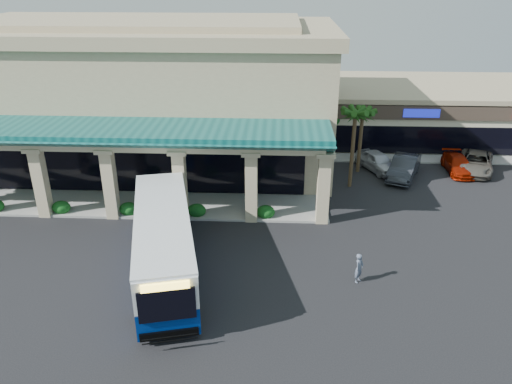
# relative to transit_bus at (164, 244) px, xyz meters

# --- Properties ---
(ground) EXTENTS (110.00, 110.00, 0.00)m
(ground) POSITION_rel_transit_bus_xyz_m (2.73, 1.00, -1.70)
(ground) COLOR black
(main_building) EXTENTS (30.80, 14.80, 11.35)m
(main_building) POSITION_rel_transit_bus_xyz_m (-5.27, 17.00, 3.98)
(main_building) COLOR tan
(main_building) RESTS_ON ground
(arcade) EXTENTS (30.00, 6.20, 5.70)m
(arcade) POSITION_rel_transit_bus_xyz_m (-5.27, 7.80, 1.15)
(arcade) COLOR #0C4C4B
(arcade) RESTS_ON ground
(strip_mall) EXTENTS (22.50, 12.50, 4.90)m
(strip_mall) POSITION_rel_transit_bus_xyz_m (20.73, 25.00, 0.75)
(strip_mall) COLOR beige
(strip_mall) RESTS_ON ground
(palm_0) EXTENTS (2.40, 2.40, 6.60)m
(palm_0) POSITION_rel_transit_bus_xyz_m (11.23, 12.00, 1.60)
(palm_0) COLOR #194211
(palm_0) RESTS_ON ground
(palm_1) EXTENTS (2.40, 2.40, 5.80)m
(palm_1) POSITION_rel_transit_bus_xyz_m (12.23, 15.00, 1.20)
(palm_1) COLOR #194211
(palm_1) RESTS_ON ground
(broadleaf_tree) EXTENTS (2.60, 2.60, 4.81)m
(broadleaf_tree) POSITION_rel_transit_bus_xyz_m (10.23, 20.00, 0.71)
(broadleaf_tree) COLOR #104A14
(broadleaf_tree) RESTS_ON ground
(transit_bus) EXTENTS (5.66, 12.48, 3.40)m
(transit_bus) POSITION_rel_transit_bus_xyz_m (0.00, 0.00, 0.00)
(transit_bus) COLOR navy
(transit_bus) RESTS_ON ground
(pedestrian) EXTENTS (0.65, 0.71, 1.62)m
(pedestrian) POSITION_rel_transit_bus_xyz_m (10.16, -0.41, -0.89)
(pedestrian) COLOR slate
(pedestrian) RESTS_ON ground
(car_silver) EXTENTS (3.49, 4.78, 1.51)m
(car_silver) POSITION_rel_transit_bus_xyz_m (13.81, 15.36, -0.94)
(car_silver) COLOR silver
(car_silver) RESTS_ON ground
(car_white) EXTENTS (3.61, 5.39, 1.68)m
(car_white) POSITION_rel_transit_bus_xyz_m (15.57, 13.92, -0.86)
(car_white) COLOR #2C2F36
(car_white) RESTS_ON ground
(car_red) EXTENTS (1.89, 4.48, 1.29)m
(car_red) POSITION_rel_transit_bus_xyz_m (20.12, 15.23, -1.05)
(car_red) COLOR #961A05
(car_red) RESTS_ON ground
(car_gray) EXTENTS (4.12, 5.80, 1.47)m
(car_gray) POSITION_rel_transit_bus_xyz_m (21.63, 15.54, -0.96)
(car_gray) COLOR #666056
(car_gray) RESTS_ON ground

